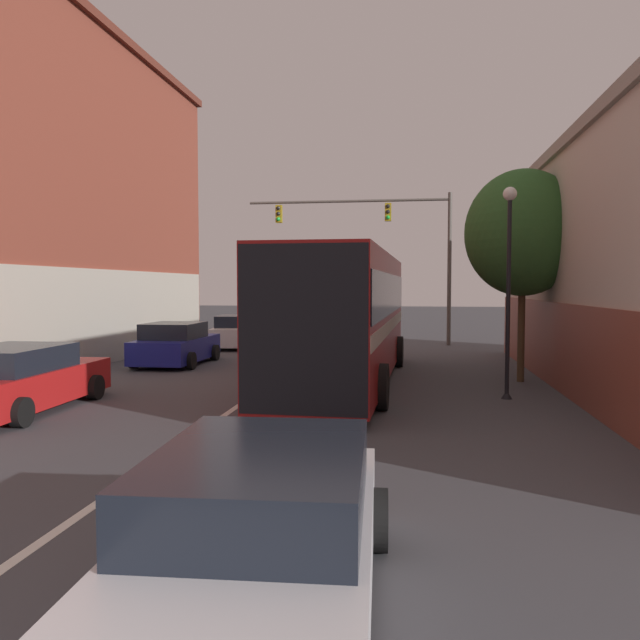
{
  "coord_description": "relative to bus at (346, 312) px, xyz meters",
  "views": [
    {
      "loc": [
        3.76,
        -1.5,
        2.64
      ],
      "look_at": [
        1.49,
        14.0,
        1.79
      ],
      "focal_mm": 35.0,
      "sensor_mm": 36.0,
      "label": 1
    }
  ],
  "objects": [
    {
      "name": "parked_car_left_far",
      "position": [
        -5.74,
        9.4,
        -1.29
      ],
      "size": [
        2.35,
        4.84,
        1.38
      ],
      "rotation": [
        0.0,
        0.0,
        1.7
      ],
      "color": "silver",
      "rests_on": "ground_plane"
    },
    {
      "name": "traffic_signal_gantry",
      "position": [
        0.71,
        11.41,
        3.0
      ],
      "size": [
        9.17,
        0.36,
        6.77
      ],
      "color": "#514C47",
      "rests_on": "ground_plane"
    },
    {
      "name": "lane_center_line",
      "position": [
        -2.0,
        0.04,
        -1.94
      ],
      "size": [
        0.14,
        42.76,
        0.01
      ],
      "color": "silver",
      "rests_on": "ground_plane"
    },
    {
      "name": "street_lamp",
      "position": [
        4.0,
        -1.87,
        0.92
      ],
      "size": [
        0.32,
        0.32,
        4.93
      ],
      "color": "black",
      "rests_on": "ground_plane"
    },
    {
      "name": "parked_car_left_near",
      "position": [
        -6.44,
        -4.89,
        -1.29
      ],
      "size": [
        2.26,
        4.74,
        1.39
      ],
      "rotation": [
        0.0,
        0.0,
        1.6
      ],
      "color": "red",
      "rests_on": "ground_plane"
    },
    {
      "name": "parked_car_left_mid",
      "position": [
        -6.08,
        3.13,
        -1.28
      ],
      "size": [
        2.12,
        4.01,
        1.41
      ],
      "rotation": [
        0.0,
        0.0,
        1.58
      ],
      "color": "navy",
      "rests_on": "ground_plane"
    },
    {
      "name": "parked_car_left_distant",
      "position": [
        -5.89,
        15.69,
        -1.29
      ],
      "size": [
        2.42,
        4.78,
        1.38
      ],
      "rotation": [
        0.0,
        0.0,
        1.44
      ],
      "color": "silver",
      "rests_on": "ground_plane"
    },
    {
      "name": "bus",
      "position": [
        0.0,
        0.0,
        0.0
      ],
      "size": [
        3.04,
        11.76,
        3.47
      ],
      "rotation": [
        0.0,
        0.0,
        1.54
      ],
      "color": "maroon",
      "rests_on": "ground_plane"
    },
    {
      "name": "street_tree_near",
      "position": [
        4.77,
        0.9,
        2.14
      ],
      "size": [
        3.14,
        2.83,
        5.82
      ],
      "color": "#4C3823",
      "rests_on": "ground_plane"
    },
    {
      "name": "hatchback_foreground",
      "position": [
        0.57,
        -12.15,
        -1.32
      ],
      "size": [
        2.27,
        4.76,
        1.32
      ],
      "rotation": [
        0.0,
        0.0,
        1.62
      ],
      "color": "silver",
      "rests_on": "ground_plane"
    }
  ]
}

